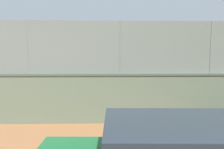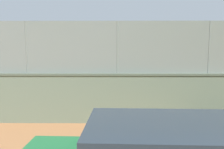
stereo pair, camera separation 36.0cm
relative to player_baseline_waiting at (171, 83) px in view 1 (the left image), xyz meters
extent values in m
plane|color=#A36B42|center=(3.05, -6.99, -0.86)|extent=(260.00, 260.00, 0.00)
cube|color=slate|center=(1.59, 4.08, 0.03)|extent=(23.94, 0.89, 1.79)
cube|color=#556151|center=(1.59, 4.08, 0.96)|extent=(23.95, 0.95, 0.08)
cube|color=gray|center=(1.59, 4.08, 1.96)|extent=(23.46, 0.60, 1.91)
cylinder|color=gray|center=(-0.09, 4.12, 1.96)|extent=(0.07, 0.07, 1.91)
cylinder|color=gray|center=(3.26, 4.04, 1.96)|extent=(0.07, 0.07, 1.91)
cylinder|color=gray|center=(6.61, 3.96, 1.96)|extent=(0.07, 0.07, 1.91)
cylinder|color=#591919|center=(0.02, -0.11, -0.50)|extent=(0.20, 0.20, 0.72)
cylinder|color=#591919|center=(-0.07, 0.07, -0.50)|extent=(0.20, 0.20, 0.72)
cylinder|color=#429951|center=(-0.02, -0.02, 0.13)|extent=(0.45, 0.45, 0.54)
cylinder|color=#936B4C|center=(0.15, -0.25, 0.24)|extent=(0.50, 0.31, 0.16)
cylinder|color=#936B4C|center=(0.12, 0.37, 0.24)|extent=(0.50, 0.31, 0.16)
sphere|color=#936B4C|center=(-0.02, -0.02, 0.50)|extent=(0.20, 0.20, 0.20)
cylinder|color=black|center=(-0.02, -0.02, 0.59)|extent=(0.29, 0.29, 0.05)
cylinder|color=black|center=(0.29, 0.45, 0.24)|extent=(0.29, 0.16, 0.04)
ellipsoid|color=#333338|center=(0.48, 0.54, 0.24)|extent=(0.28, 0.16, 0.24)
cylinder|color=#B2B2B2|center=(8.46, -3.61, -0.45)|extent=(0.21, 0.21, 0.82)
cylinder|color=#B2B2B2|center=(8.29, -3.51, -0.45)|extent=(0.21, 0.21, 0.82)
cylinder|color=beige|center=(8.37, -3.56, 0.25)|extent=(0.47, 0.47, 0.60)
cylinder|color=#D8AD84|center=(8.66, -3.68, 0.38)|extent=(0.38, 0.54, 0.17)
cylinder|color=#D8AD84|center=(8.26, -3.14, 0.38)|extent=(0.38, 0.54, 0.17)
sphere|color=#D8AD84|center=(8.37, -3.56, 0.67)|extent=(0.23, 0.23, 0.23)
cylinder|color=black|center=(8.37, -3.56, 0.77)|extent=(0.33, 0.33, 0.05)
sphere|color=white|center=(0.49, 0.98, 0.23)|extent=(0.17, 0.17, 0.17)
cube|color=#4C6B4C|center=(-0.70, 1.96, -0.41)|extent=(1.61, 0.42, 0.06)
cube|color=#4C6B4C|center=(-0.70, 2.12, -0.19)|extent=(1.60, 0.08, 0.40)
cube|color=#333338|center=(-1.34, 1.98, -0.64)|extent=(0.07, 0.38, 0.45)
cube|color=#333338|center=(-0.06, 1.95, -0.64)|extent=(0.07, 0.38, 0.45)
cube|color=#28333D|center=(2.68, 8.72, 0.41)|extent=(2.56, 1.70, 0.61)
camera|label=1|loc=(3.95, 11.75, 1.76)|focal=33.52mm
camera|label=2|loc=(3.59, 11.76, 1.76)|focal=33.52mm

